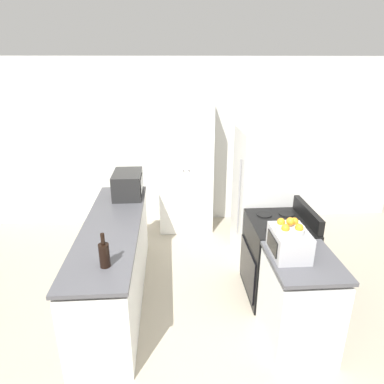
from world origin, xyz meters
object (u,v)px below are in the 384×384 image
object	(u,v)px
refrigerator	(263,198)
wine_bottle	(104,254)
stove	(277,258)
fruit_bowl	(290,227)
pantry_cabinet	(185,164)
microwave	(128,184)
toaster_oven	(289,243)

from	to	relation	value
refrigerator	wine_bottle	world-z (taller)	refrigerator
stove	wine_bottle	bearing A→B (deg)	-156.95
stove	fruit_bowl	size ratio (longest dim) A/B	4.13
pantry_cabinet	wine_bottle	bearing A→B (deg)	-107.58
microwave	toaster_oven	size ratio (longest dim) A/B	1.31
stove	refrigerator	world-z (taller)	refrigerator
pantry_cabinet	toaster_oven	distance (m)	2.57
wine_bottle	fruit_bowl	bearing A→B (deg)	2.08
refrigerator	fruit_bowl	size ratio (longest dim) A/B	6.78
stove	wine_bottle	world-z (taller)	wine_bottle
pantry_cabinet	fruit_bowl	xyz separation A→B (m)	(0.78, -2.46, 0.14)
microwave	pantry_cabinet	bearing A→B (deg)	49.30
refrigerator	fruit_bowl	bearing A→B (deg)	-96.97
stove	microwave	world-z (taller)	microwave
wine_bottle	microwave	bearing A→B (deg)	89.11
toaster_oven	fruit_bowl	distance (m)	0.16
microwave	fruit_bowl	size ratio (longest dim) A/B	2.02
pantry_cabinet	stove	size ratio (longest dim) A/B	1.96
pantry_cabinet	microwave	bearing A→B (deg)	-130.70
microwave	wine_bottle	world-z (taller)	microwave
pantry_cabinet	microwave	xyz separation A→B (m)	(-0.77, -0.90, 0.02)
fruit_bowl	pantry_cabinet	bearing A→B (deg)	107.59
toaster_oven	wine_bottle	bearing A→B (deg)	-177.26
stove	microwave	xyz separation A→B (m)	(-1.71, 0.88, 0.60)
stove	fruit_bowl	world-z (taller)	fruit_bowl
toaster_oven	fruit_bowl	bearing A→B (deg)	-132.46
wine_bottle	fruit_bowl	size ratio (longest dim) A/B	1.20
pantry_cabinet	refrigerator	xyz separation A→B (m)	(0.96, -1.00, -0.17)
stove	microwave	distance (m)	2.02
pantry_cabinet	refrigerator	distance (m)	1.40
microwave	wine_bottle	size ratio (longest dim) A/B	1.69
wine_bottle	toaster_oven	bearing A→B (deg)	2.74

